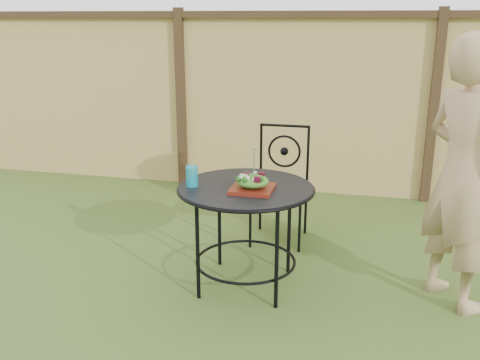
{
  "coord_description": "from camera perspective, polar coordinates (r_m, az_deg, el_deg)",
  "views": [
    {
      "loc": [
        0.69,
        -3.32,
        1.81
      ],
      "look_at": [
        -0.13,
        0.03,
        0.75
      ],
      "focal_mm": 40.0,
      "sensor_mm": 36.0,
      "label": 1
    }
  ],
  "objects": [
    {
      "name": "salad_plate",
      "position": [
        3.48,
        1.33,
        -0.93
      ],
      "size": [
        0.27,
        0.27,
        0.02
      ],
      "primitive_type": "cube",
      "color": "#410F09",
      "rests_on": "patio_table"
    },
    {
      "name": "patio_chair",
      "position": [
        4.44,
        4.37,
        -0.12
      ],
      "size": [
        0.46,
        0.46,
        0.95
      ],
      "color": "black",
      "rests_on": "ground"
    },
    {
      "name": "drinking_glass",
      "position": [
        3.56,
        -5.16,
        0.41
      ],
      "size": [
        0.08,
        0.08,
        0.14
      ],
      "primitive_type": "cylinder",
      "color": "#0D8298",
      "rests_on": "patio_table"
    },
    {
      "name": "fence",
      "position": [
        5.63,
        6.55,
        8.14
      ],
      "size": [
        8.0,
        0.12,
        1.9
      ],
      "color": "#D3BA68",
      "rests_on": "ground"
    },
    {
      "name": "ground",
      "position": [
        3.85,
        1.78,
        -11.02
      ],
      "size": [
        60.0,
        60.0,
        0.0
      ],
      "primitive_type": "plane",
      "color": "#2C4716",
      "rests_on": "ground"
    },
    {
      "name": "patio_table",
      "position": [
        3.61,
        0.62,
        -2.78
      ],
      "size": [
        0.92,
        0.92,
        0.72
      ],
      "color": "black",
      "rests_on": "ground"
    },
    {
      "name": "diner",
      "position": [
        3.6,
        22.81,
        0.51
      ],
      "size": [
        0.71,
        0.75,
        1.73
      ],
      "primitive_type": "imported",
      "rotation": [
        0.0,
        0.0,
        2.21
      ],
      "color": "#A2825C",
      "rests_on": "ground"
    },
    {
      "name": "fork",
      "position": [
        3.42,
        1.51,
        1.96
      ],
      "size": [
        0.01,
        0.01,
        0.18
      ],
      "primitive_type": "cylinder",
      "color": "silver",
      "rests_on": "salad"
    },
    {
      "name": "salad",
      "position": [
        3.46,
        1.34,
        -0.11
      ],
      "size": [
        0.21,
        0.21,
        0.08
      ],
      "primitive_type": "ellipsoid",
      "color": "#235614",
      "rests_on": "salad_plate"
    }
  ]
}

